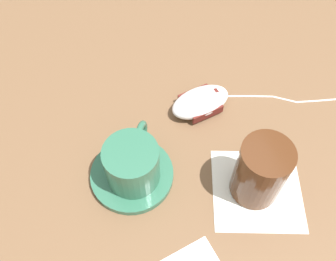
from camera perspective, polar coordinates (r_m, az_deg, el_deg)
name	(u,v)px	position (r m, az deg, el deg)	size (l,w,h in m)	color
ground_plane	(197,186)	(0.60, 4.45, -8.42)	(3.00, 3.00, 0.00)	brown
saucer	(132,174)	(0.60, -5.49, -6.69)	(0.13, 0.13, 0.01)	#2D664C
coffee_cup	(133,163)	(0.56, -5.43, -4.93)	(0.11, 0.08, 0.07)	#2D664C
computer_mouse	(200,102)	(0.66, 4.97, 4.36)	(0.07, 0.12, 0.04)	silver
mouse_cable	(296,98)	(0.72, 18.88, 4.75)	(0.08, 0.24, 0.00)	white
napkin_under_glass	(257,190)	(0.61, 13.38, -8.78)	(0.14, 0.14, 0.00)	silver
drinking_glass	(260,172)	(0.56, 13.91, -6.10)	(0.07, 0.07, 0.11)	#4C2814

